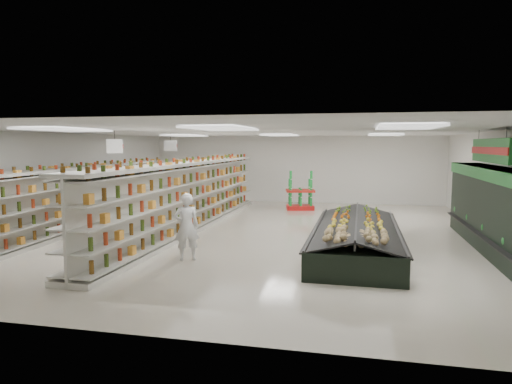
% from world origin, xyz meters
% --- Properties ---
extents(floor, '(16.00, 16.00, 0.00)m').
position_xyz_m(floor, '(0.00, 0.00, 0.00)').
color(floor, beige).
rests_on(floor, ground).
extents(ceiling, '(14.00, 16.00, 0.02)m').
position_xyz_m(ceiling, '(0.00, 0.00, 3.20)').
color(ceiling, white).
rests_on(ceiling, wall_back).
extents(wall_back, '(14.00, 0.02, 3.20)m').
position_xyz_m(wall_back, '(0.00, 8.00, 1.60)').
color(wall_back, white).
rests_on(wall_back, floor).
extents(wall_front, '(14.00, 0.02, 3.20)m').
position_xyz_m(wall_front, '(0.00, -8.00, 1.60)').
color(wall_front, white).
rests_on(wall_front, floor).
extents(wall_left, '(0.02, 16.00, 3.20)m').
position_xyz_m(wall_left, '(-7.00, 0.00, 1.60)').
color(wall_left, white).
rests_on(wall_left, floor).
extents(wall_right, '(0.02, 16.00, 3.20)m').
position_xyz_m(wall_right, '(7.00, 0.00, 1.60)').
color(wall_right, white).
rests_on(wall_right, floor).
extents(produce_wall_case, '(0.93, 8.00, 2.20)m').
position_xyz_m(produce_wall_case, '(6.53, -1.50, 1.24)').
color(produce_wall_case, black).
rests_on(produce_wall_case, floor).
extents(aisle_sign_near, '(0.52, 0.06, 0.75)m').
position_xyz_m(aisle_sign_near, '(-3.80, -2.00, 2.75)').
color(aisle_sign_near, white).
rests_on(aisle_sign_near, ceiling).
extents(aisle_sign_far, '(0.52, 0.06, 0.75)m').
position_xyz_m(aisle_sign_far, '(-3.80, 2.00, 2.75)').
color(aisle_sign_far, white).
rests_on(aisle_sign_far, ceiling).
extents(hortifruti_banner, '(0.12, 3.20, 0.95)m').
position_xyz_m(hortifruti_banner, '(6.25, -1.50, 2.65)').
color(hortifruti_banner, '#1D6F28').
rests_on(hortifruti_banner, ceiling).
extents(gondola_left, '(1.51, 12.03, 2.08)m').
position_xyz_m(gondola_left, '(-6.03, 0.09, 0.95)').
color(gondola_left, silver).
rests_on(gondola_left, floor).
extents(gondola_center, '(1.15, 12.95, 2.24)m').
position_xyz_m(gondola_center, '(-2.37, 0.11, 1.03)').
color(gondola_center, silver).
rests_on(gondola_center, floor).
extents(produce_island, '(2.28, 6.16, 0.92)m').
position_xyz_m(produce_island, '(3.02, -1.85, 0.42)').
color(produce_island, black).
rests_on(produce_island, floor).
extents(soda_endcap, '(1.35, 1.06, 1.54)m').
position_xyz_m(soda_endcap, '(0.63, 5.50, 0.75)').
color(soda_endcap, red).
rests_on(soda_endcap, floor).
extents(shopper_main, '(0.71, 0.60, 1.64)m').
position_xyz_m(shopper_main, '(-1.00, -3.69, 0.82)').
color(shopper_main, white).
rests_on(shopper_main, floor).
extents(shopper_background, '(0.66, 0.94, 1.79)m').
position_xyz_m(shopper_background, '(-3.65, 3.96, 0.90)').
color(shopper_background, tan).
rests_on(shopper_background, floor).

